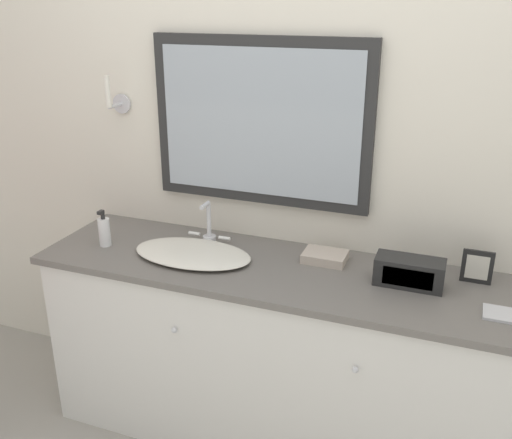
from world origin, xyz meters
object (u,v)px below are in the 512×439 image
Objects in this scene: sink_basin at (193,252)px; picture_frame at (477,267)px; appliance_box at (409,272)px; soap_bottle at (104,231)px.

sink_basin is 3.87× the size of picture_frame.
appliance_box is (0.89, 0.06, 0.04)m from sink_basin.
sink_basin is at bearing -176.05° from appliance_box.
soap_bottle reaches higher than picture_frame.
soap_bottle is 1.31m from appliance_box.
appliance_box is at bearing 4.18° from soap_bottle.
sink_basin is 0.42m from soap_bottle.
soap_bottle is (-0.42, -0.03, 0.05)m from sink_basin.
sink_basin is 2.01× the size of appliance_box.
soap_bottle reaches higher than appliance_box.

